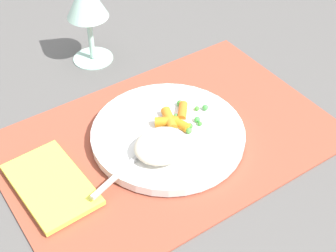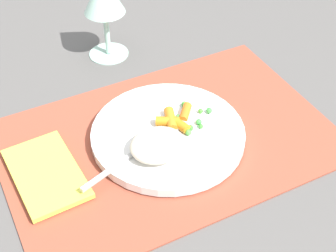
{
  "view_description": "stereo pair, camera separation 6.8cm",
  "coord_description": "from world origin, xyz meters",
  "views": [
    {
      "loc": [
        -0.31,
        -0.46,
        0.54
      ],
      "look_at": [
        0.0,
        0.0,
        0.03
      ],
      "focal_mm": 53.13,
      "sensor_mm": 36.0,
      "label": 1
    },
    {
      "loc": [
        -0.25,
        -0.49,
        0.54
      ],
      "look_at": [
        0.0,
        0.0,
        0.03
      ],
      "focal_mm": 53.13,
      "sensor_mm": 36.0,
      "label": 2
    }
  ],
  "objects": [
    {
      "name": "rice_mound",
      "position": [
        -0.03,
        -0.03,
        0.03
      ],
      "size": [
        0.08,
        0.07,
        0.03
      ],
      "primitive_type": "ellipsoid",
      "color": "beige",
      "rests_on": "plate"
    },
    {
      "name": "placemat",
      "position": [
        0.0,
        0.0,
        0.0
      ],
      "size": [
        0.5,
        0.33,
        0.01
      ],
      "primitive_type": "cube",
      "color": "#9E4733",
      "rests_on": "ground_plane"
    },
    {
      "name": "ground_plane",
      "position": [
        0.0,
        0.0,
        0.0
      ],
      "size": [
        2.4,
        2.4,
        0.0
      ],
      "primitive_type": "plane",
      "color": "#565451"
    },
    {
      "name": "plate",
      "position": [
        0.0,
        0.0,
        0.01
      ],
      "size": [
        0.24,
        0.24,
        0.01
      ],
      "primitive_type": "cylinder",
      "color": "white",
      "rests_on": "placemat"
    },
    {
      "name": "napkin",
      "position": [
        -0.19,
        0.01,
        0.01
      ],
      "size": [
        0.1,
        0.15,
        0.01
      ],
      "primitive_type": "cube",
      "rotation": [
        0.0,
        0.0,
        0.05
      ],
      "color": "#EAE54C",
      "rests_on": "placemat"
    },
    {
      "name": "pea_scatter",
      "position": [
        0.03,
        0.0,
        0.02
      ],
      "size": [
        0.09,
        0.07,
        0.01
      ],
      "color": "green",
      "rests_on": "plate"
    },
    {
      "name": "fork",
      "position": [
        -0.04,
        -0.01,
        0.02
      ],
      "size": [
        0.2,
        0.08,
        0.01
      ],
      "color": "#BCBCBC",
      "rests_on": "plate"
    },
    {
      "name": "carrot_portion",
      "position": [
        0.02,
        0.01,
        0.03
      ],
      "size": [
        0.07,
        0.06,
        0.02
      ],
      "color": "orange",
      "rests_on": "plate"
    }
  ]
}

